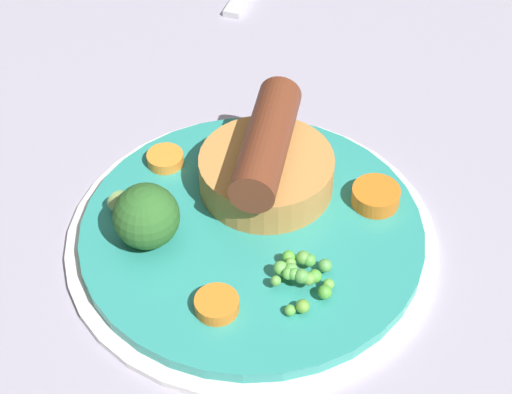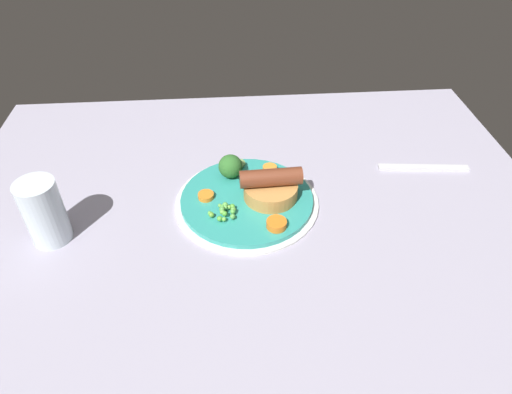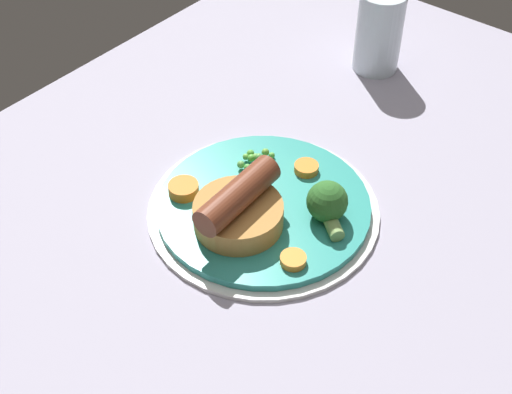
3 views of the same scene
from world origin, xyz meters
TOP-DOWN VIEW (x-y plane):
  - dining_table at (0.00, 0.00)cm, footprint 110.00×80.00cm
  - dinner_plate at (0.70, 1.07)cm, footprint 26.23×26.23cm
  - sausage_pudding at (-3.62, 1.10)cm, footprint 11.15×9.77cm
  - pea_pile at (4.83, 5.42)cm, footprint 4.93×4.14cm
  - broccoli_floret_near at (3.28, -5.71)cm, footprint 5.30×5.93cm
  - carrot_slice_0 at (8.09, 0.59)cm, footprint 3.87×3.87cm
  - carrot_slice_2 at (-4.28, -6.86)cm, footprint 3.87×3.87cm
  - carrot_slice_3 at (-3.83, 9.09)cm, footprint 4.81×4.81cm

SIDE VIEW (x-z plane):
  - dining_table at x=0.00cm, z-range 0.00..3.00cm
  - dinner_plate at x=0.70cm, z-range 2.87..4.27cm
  - carrot_slice_2 at x=-4.28cm, z-range 4.40..5.26cm
  - carrot_slice_0 at x=8.09cm, z-range 4.40..5.32cm
  - carrot_slice_3 at x=-3.83cm, z-range 4.40..5.69cm
  - pea_pile at x=4.83cm, z-range 4.45..6.27cm
  - broccoli_floret_near at x=3.28cm, z-range 4.30..8.87cm
  - sausage_pudding at x=-3.62cm, z-range 3.71..9.64cm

